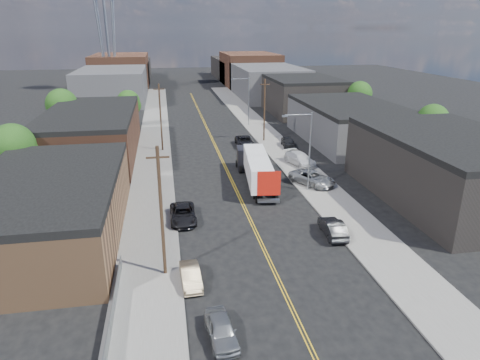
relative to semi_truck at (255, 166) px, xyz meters
name	(u,v)px	position (x,y,z in m)	size (l,w,h in m)	color
ground	(207,127)	(-2.60, 31.32, -2.12)	(260.00, 260.00, 0.00)	black
centerline	(216,148)	(-2.60, 16.32, -2.12)	(0.32, 120.00, 0.01)	gold
sidewalk_left	(154,151)	(-12.10, 16.32, -2.05)	(5.00, 140.00, 0.15)	slate
sidewalk_right	(276,145)	(6.90, 16.32, -2.05)	(5.00, 140.00, 0.15)	slate
warehouse_tan	(48,208)	(-20.60, -10.68, 0.68)	(12.00, 22.00, 5.60)	brown
warehouse_brown	(92,134)	(-20.60, 15.32, 1.18)	(12.00, 26.00, 6.60)	#523021
industrial_right_a	(451,168)	(19.39, -8.68, 1.43)	(14.00, 22.00, 7.10)	black
industrial_right_b	(350,122)	(19.40, 17.32, 0.93)	(14.00, 24.00, 6.10)	#3B3B3E
industrial_right_c	(301,95)	(19.40, 43.32, 1.68)	(14.00, 22.00, 7.60)	black
skyline_left_a	(113,85)	(-22.60, 66.32, 1.88)	(16.00, 30.00, 8.00)	#3B3B3E
skyline_right_a	(267,82)	(17.40, 66.32, 1.88)	(16.00, 30.00, 8.00)	#3B3B3E
skyline_left_b	(121,71)	(-22.60, 91.32, 2.88)	(16.00, 26.00, 10.00)	#523021
skyline_right_b	(249,69)	(17.40, 91.32, 2.88)	(16.00, 26.00, 10.00)	#523021
skyline_left_c	(126,71)	(-22.60, 111.32, 1.38)	(16.00, 40.00, 7.00)	black
skyline_right_c	(239,69)	(17.40, 111.32, 1.38)	(16.00, 40.00, 7.00)	black
streetlight_near	(307,146)	(5.00, -3.68, 3.21)	(3.39, 0.25, 9.00)	gray
streetlight_far	(247,98)	(5.00, 31.32, 3.21)	(3.39, 0.25, 9.00)	gray
utility_pole_left_near	(161,212)	(-10.80, -18.68, 3.02)	(1.60, 0.26, 10.00)	black
utility_pole_left_far	(161,117)	(-10.80, 16.32, 3.02)	(1.60, 0.26, 10.00)	black
utility_pole_right	(264,110)	(5.60, 19.32, 3.02)	(1.60, 0.26, 10.00)	black
chainlink_fence	(110,328)	(-14.10, -25.18, -1.47)	(0.05, 16.00, 1.22)	slate
tree_left_near	(14,148)	(-26.54, 1.32, 3.05)	(4.85, 4.76, 7.91)	black
tree_left_mid	(62,106)	(-26.54, 26.32, 3.36)	(5.10, 5.04, 8.37)	black
tree_left_far	(129,103)	(-16.54, 33.32, 2.44)	(4.35, 4.20, 6.97)	black
tree_right_near	(433,122)	(27.46, 7.32, 2.75)	(4.60, 4.48, 7.44)	black
tree_right_far	(360,95)	(27.46, 31.32, 3.05)	(4.85, 4.76, 7.91)	black
semi_truck	(255,166)	(0.00, 0.00, 0.00)	(3.64, 14.49, 3.73)	silver
car_left_a	(221,330)	(-7.60, -26.50, -1.43)	(1.62, 4.03, 1.37)	gray
car_left_b	(191,276)	(-9.00, -20.27, -1.49)	(1.35, 3.86, 1.27)	#817054
car_left_c	(183,214)	(-9.00, -9.37, -1.40)	(2.41, 5.22, 1.45)	black
car_right_oncoming	(333,228)	(4.00, -14.76, -1.37)	(1.59, 4.55, 1.50)	black
car_right_lot_a	(312,178)	(6.45, -2.11, -1.17)	(2.66, 5.76, 1.60)	#9B9EA0
car_right_lot_b	(300,159)	(7.39, 5.62, -1.17)	(2.25, 5.54, 1.61)	silver
car_right_lot_c	(288,142)	(8.40, 14.89, -1.22)	(1.77, 4.40, 1.50)	black
car_ahead_truck	(244,141)	(1.89, 16.85, -1.36)	(2.53, 5.49, 1.53)	black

